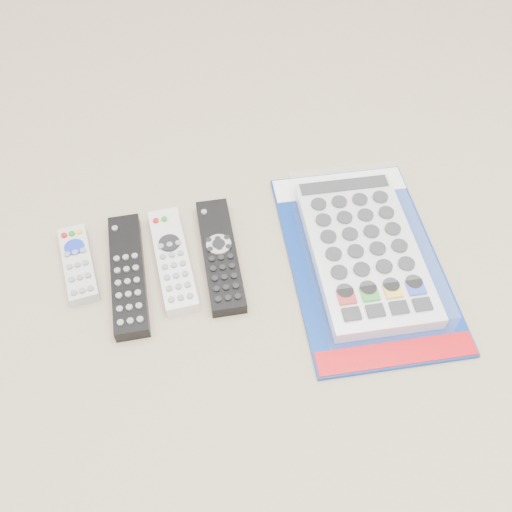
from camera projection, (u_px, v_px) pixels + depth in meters
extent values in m
plane|color=gray|center=(228.00, 267.00, 0.83)|extent=(5.00, 5.00, 0.00)
cube|color=#B0B0B2|center=(78.00, 264.00, 0.82)|extent=(0.05, 0.14, 0.02)
cylinder|color=#172BAE|center=(74.00, 247.00, 0.82)|extent=(0.03, 0.03, 0.00)
cube|color=black|center=(128.00, 274.00, 0.81)|extent=(0.06, 0.21, 0.02)
cube|color=silver|center=(173.00, 259.00, 0.82)|extent=(0.05, 0.18, 0.02)
cylinder|color=black|center=(169.00, 243.00, 0.83)|extent=(0.03, 0.03, 0.00)
cube|color=black|center=(220.00, 254.00, 0.83)|extent=(0.06, 0.20, 0.02)
cylinder|color=silver|center=(219.00, 244.00, 0.83)|extent=(0.04, 0.04, 0.00)
cube|color=navy|center=(363.00, 259.00, 0.83)|extent=(0.25, 0.37, 0.01)
cube|color=white|center=(339.00, 185.00, 0.92)|extent=(0.21, 0.07, 0.00)
cube|color=#B60D12|center=(396.00, 353.00, 0.73)|extent=(0.21, 0.05, 0.00)
cube|color=silver|center=(364.00, 250.00, 0.82)|extent=(0.17, 0.29, 0.02)
cube|color=white|center=(365.00, 246.00, 0.82)|extent=(0.19, 0.30, 0.04)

